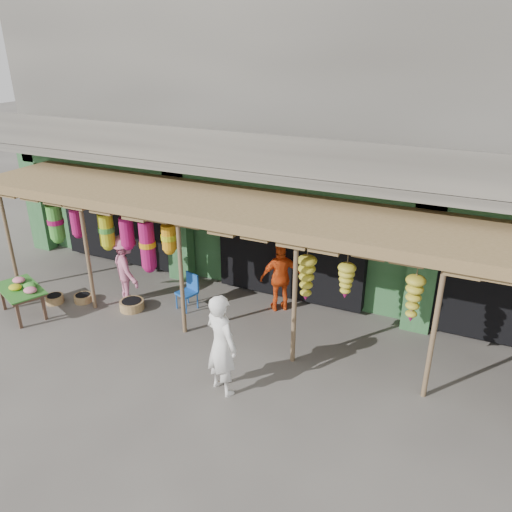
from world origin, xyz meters
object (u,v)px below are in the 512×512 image
at_px(person_shopper, 126,268).
at_px(flower_table, 21,289).
at_px(blue_chair, 189,289).
at_px(person_vendor, 281,277).
at_px(person_front, 221,345).

bearing_deg(person_shopper, flower_table, 73.82).
distance_m(blue_chair, person_shopper, 1.60).
distance_m(blue_chair, person_vendor, 2.17).
bearing_deg(blue_chair, person_shopper, -150.26).
relative_size(person_vendor, person_shopper, 0.98).
distance_m(flower_table, blue_chair, 3.76).
bearing_deg(flower_table, person_front, 18.42).
bearing_deg(flower_table, blue_chair, 53.30).
distance_m(blue_chair, person_front, 3.21).
bearing_deg(person_shopper, person_vendor, -130.74).
bearing_deg(person_vendor, blue_chair, -13.75).
relative_size(flower_table, person_vendor, 0.92).
relative_size(flower_table, person_front, 0.79).
height_order(flower_table, person_shopper, person_shopper).
relative_size(blue_chair, person_vendor, 0.51).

